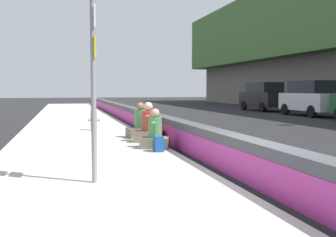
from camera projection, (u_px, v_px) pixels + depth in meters
name	position (u px, v px, depth m)	size (l,w,h in m)	color
ground_plane	(251.00, 187.00, 7.35)	(160.00, 160.00, 0.00)	#232326
sidewalk_strip	(102.00, 192.00, 6.69)	(80.00, 4.40, 0.14)	#B5B2A8
jersey_barrier	(252.00, 163.00, 7.32)	(76.00, 0.45, 0.85)	#47474C
route_sign_post	(93.00, 60.00, 6.93)	(0.44, 0.09, 3.60)	gray
fire_hydrant	(94.00, 119.00, 16.05)	(0.26, 0.46, 0.88)	gray
seated_person_foreground	(155.00, 136.00, 11.23)	(0.88, 0.95, 1.07)	#706651
seated_person_middle	(148.00, 129.00, 12.57)	(0.94, 1.03, 1.21)	#706651
seated_person_rear	(140.00, 127.00, 13.60)	(0.79, 0.91, 1.16)	#706651
backpack	(159.00, 144.00, 10.58)	(0.32, 0.28, 0.40)	navy
parked_car_fourth	(311.00, 98.00, 26.50)	(4.81, 2.08, 2.28)	silver
parked_car_midline	(263.00, 96.00, 32.82)	(4.86, 2.19, 2.28)	black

